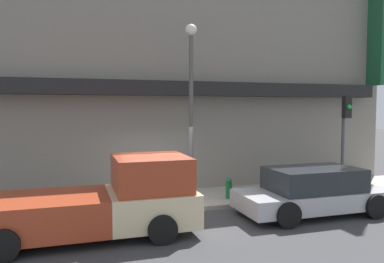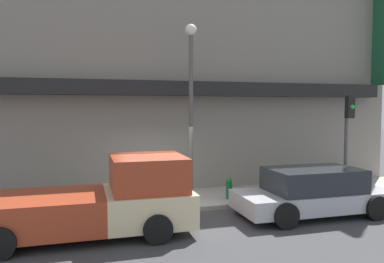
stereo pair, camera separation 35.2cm
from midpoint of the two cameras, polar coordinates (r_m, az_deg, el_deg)
ground_plane at (r=11.18m, az=-4.89°, el=-12.49°), size 80.00×80.00×0.00m
sidewalk at (r=12.34m, az=-6.20°, el=-10.61°), size 36.00×2.50×0.14m
building at (r=14.73m, az=-8.39°, el=9.79°), size 19.80×3.80×11.27m
pickup_truck at (r=9.52m, az=-14.66°, el=-10.35°), size 5.29×2.30×1.90m
parked_car at (r=11.53m, az=17.16°, el=-8.70°), size 4.51×2.02×1.36m
fire_hydrant at (r=12.38m, az=4.81°, el=-8.59°), size 0.21×0.21×0.69m
street_lamp at (r=11.86m, az=-0.99°, el=6.14°), size 0.36×0.36×5.57m
traffic_light at (r=14.49m, az=21.63°, el=0.94°), size 0.28×0.42×3.39m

